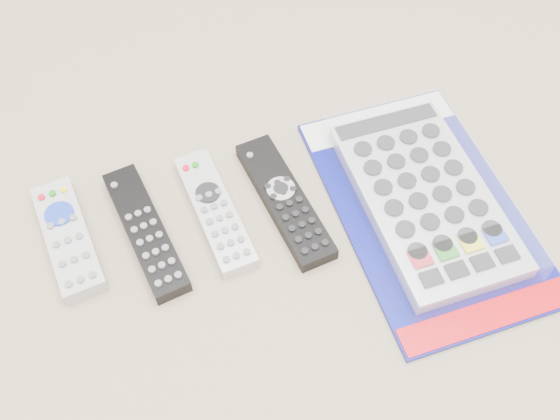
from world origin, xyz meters
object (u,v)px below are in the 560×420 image
object	(u,v)px
jumbo_remote_packaged	(426,196)
remote_large_black	(285,200)
remote_small_grey	(68,238)
remote_silver_dvd	(215,211)
remote_slim_black	(146,231)

from	to	relation	value
jumbo_remote_packaged	remote_large_black	bearing A→B (deg)	161.04
remote_small_grey	remote_silver_dvd	size ratio (longest dim) A/B	0.91
remote_large_black	jumbo_remote_packaged	world-z (taller)	jumbo_remote_packaged
remote_slim_black	remote_silver_dvd	distance (m)	0.09
remote_small_grey	remote_silver_dvd	bearing A→B (deg)	-12.16
remote_small_grey	jumbo_remote_packaged	bearing A→B (deg)	-17.98
remote_silver_dvd	remote_large_black	xyz separation A→B (m)	(0.09, -0.01, 0.00)
remote_large_black	remote_small_grey	bearing A→B (deg)	166.84
remote_slim_black	remote_small_grey	bearing A→B (deg)	159.50
remote_small_grey	jumbo_remote_packaged	size ratio (longest dim) A/B	0.47
remote_small_grey	jumbo_remote_packaged	world-z (taller)	jumbo_remote_packaged
remote_small_grey	jumbo_remote_packaged	xyz separation A→B (m)	(0.45, -0.07, 0.01)
remote_small_grey	remote_slim_black	xyz separation A→B (m)	(0.09, -0.02, -0.00)
remote_slim_black	jumbo_remote_packaged	xyz separation A→B (m)	(0.35, -0.05, 0.01)
remote_silver_dvd	jumbo_remote_packaged	distance (m)	0.27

